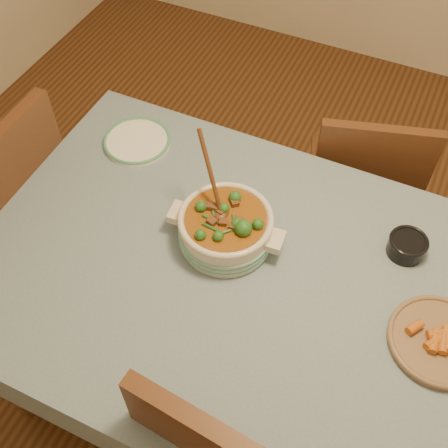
% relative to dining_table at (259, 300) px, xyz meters
% --- Properties ---
extents(floor, '(4.50, 4.50, 0.00)m').
position_rel_dining_table_xyz_m(floor, '(0.00, 0.00, -0.66)').
color(floor, '#442613').
rests_on(floor, ground).
extents(dining_table, '(1.68, 1.08, 0.76)m').
position_rel_dining_table_xyz_m(dining_table, '(0.00, 0.00, 0.00)').
color(dining_table, brown).
rests_on(dining_table, floor).
extents(stew_casserole, '(0.35, 0.29, 0.33)m').
position_rel_dining_table_xyz_m(stew_casserole, '(-0.15, 0.09, 0.16)').
color(stew_casserole, beige).
rests_on(stew_casserole, dining_table).
extents(white_plate, '(0.27, 0.27, 0.02)m').
position_rel_dining_table_xyz_m(white_plate, '(-0.60, 0.34, 0.10)').
color(white_plate, white).
rests_on(white_plate, dining_table).
extents(condiment_bowl, '(0.11, 0.11, 0.06)m').
position_rel_dining_table_xyz_m(condiment_bowl, '(0.34, 0.28, 0.13)').
color(condiment_bowl, black).
rests_on(condiment_bowl, dining_table).
extents(fried_plate, '(0.28, 0.28, 0.04)m').
position_rel_dining_table_xyz_m(fried_plate, '(0.49, 0.03, 0.11)').
color(fried_plate, '#916C50').
rests_on(fried_plate, dining_table).
extents(chair_far, '(0.50, 0.50, 0.86)m').
position_rel_dining_table_xyz_m(chair_far, '(0.13, 0.75, -0.18)').
color(chair_far, '#55331A').
rests_on(chair_far, floor).
extents(chair_left, '(0.46, 0.46, 0.97)m').
position_rel_dining_table_xyz_m(chair_left, '(-0.97, 0.01, -0.11)').
color(chair_left, '#55331A').
rests_on(chair_left, floor).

